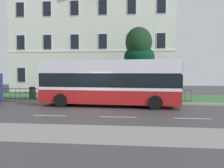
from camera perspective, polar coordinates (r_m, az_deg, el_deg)
ground_plane at (r=17.06m, az=-4.36°, el=-5.66°), size 60.00×56.00×0.18m
georgian_townhouse at (r=31.38m, az=-3.84°, el=10.94°), size 18.89×8.35×13.42m
iron_verge_railing at (r=20.62m, az=-9.11°, el=-2.39°), size 19.04×0.04×0.97m
evergreen_tree at (r=22.82m, az=6.43°, el=2.98°), size 4.26×4.26×6.53m
single_decker_bus at (r=17.94m, az=-0.48°, el=0.44°), size 10.18×3.18×3.33m
litter_bin at (r=22.81m, az=-17.94°, el=-1.89°), size 0.56×0.56×1.06m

